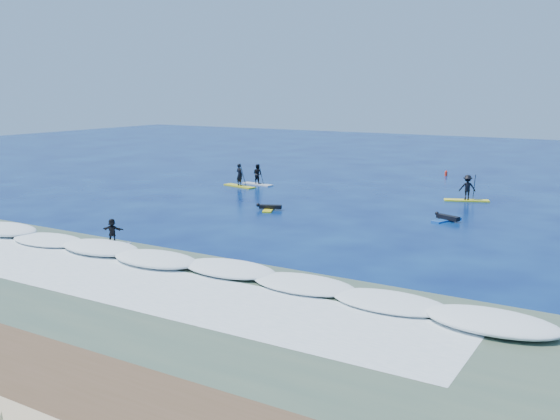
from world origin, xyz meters
The scene contains 11 objects.
ground centered at (0.00, 0.00, 0.00)m, with size 160.00×160.00×0.00m, color #030E44.
shallow_water centered at (0.00, -14.00, 0.01)m, with size 90.00×13.00×0.01m, color #3E5443.
breaking_wave centered at (0.00, -10.00, 0.00)m, with size 40.00×6.00×0.30m, color white.
whitewater centered at (0.00, -13.00, 0.00)m, with size 34.00×5.00×0.02m, color silver.
sup_paddler_left centered at (-9.25, 11.93, 0.73)m, with size 3.42×1.59×2.33m.
sup_paddler_center centered at (-8.52, 13.65, 0.79)m, with size 3.10×1.16×2.12m.
sup_paddler_right centered at (9.48, 15.06, 0.90)m, with size 3.36×1.99×2.31m.
prone_paddler_near centered at (-1.45, 4.33, 0.16)m, with size 1.75×2.33×0.48m.
prone_paddler_far centered at (10.28, 7.19, 0.17)m, with size 1.79×2.38×0.49m.
wave_surfer centered at (-3.14, -8.81, 0.80)m, with size 2.01×1.09×1.40m.
marker_buoy centered at (4.12, 27.84, 0.28)m, with size 0.26×0.26×0.63m.
Camera 1 is at (21.40, -32.01, 8.40)m, focal length 40.00 mm.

